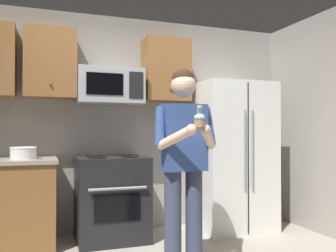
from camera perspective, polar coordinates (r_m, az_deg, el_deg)
name	(u,v)px	position (r m, az deg, el deg)	size (l,w,h in m)	color
wall_back	(118,123)	(4.48, -7.92, 0.39)	(4.40, 0.10, 2.60)	gray
oven_range	(111,198)	(4.14, -8.91, -11.17)	(0.76, 0.70, 0.93)	black
microwave	(110,86)	(4.22, -9.17, 6.20)	(0.74, 0.41, 0.40)	#9EA0A5
refrigerator	(232,156)	(4.56, 10.11, -4.65)	(0.90, 0.75, 1.80)	white
cabinet_row_upper	(57,64)	(4.24, -17.06, 9.33)	(2.78, 0.36, 0.76)	brown
bowl_large_white	(23,153)	(3.99, -21.84, -3.93)	(0.27, 0.27, 0.12)	white
person	(184,155)	(3.18, 2.53, -4.61)	(0.60, 0.48, 1.76)	#383F59
cupcake	(199,120)	(2.87, 4.99, 0.94)	(0.09, 0.09, 0.17)	#A87F56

